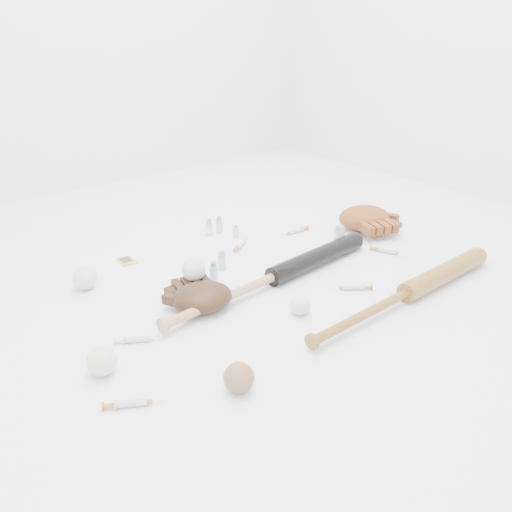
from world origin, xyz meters
TOP-DOWN VIEW (x-y plane):
  - bat_dark at (-0.02, -0.08)m, footprint 1.00×0.14m
  - bat_wood at (0.24, -0.45)m, footprint 0.96×0.07m
  - glove_dark at (-0.31, -0.06)m, footprint 0.29×0.29m
  - glove_tan at (0.66, 0.08)m, footprint 0.37×0.37m
  - trading_card at (-0.34, 0.43)m, footprint 0.06×0.09m
  - pedestal at (-0.26, 0.06)m, footprint 0.09×0.09m
  - baseball_on_pedestal at (-0.26, 0.06)m, footprint 0.08×0.08m
  - baseball_left at (-0.70, -0.17)m, footprint 0.08×0.08m
  - baseball_upper at (-0.55, 0.32)m, footprint 0.08×0.08m
  - baseball_mid at (-0.08, -0.28)m, footprint 0.07×0.07m
  - baseball_aged at (-0.46, -0.45)m, footprint 0.08×0.08m
  - syringe_0 at (-0.56, -0.09)m, footprint 0.15×0.11m
  - syringe_1 at (0.17, -0.28)m, footprint 0.14×0.12m
  - syringe_2 at (0.10, 0.27)m, footprint 0.15×0.10m
  - syringe_3 at (0.52, -0.16)m, footprint 0.08×0.16m
  - syringe_4 at (0.38, 0.23)m, footprint 0.17×0.04m
  - syringe_5 at (-0.70, -0.33)m, footprint 0.15×0.11m
  - vial_0 at (0.07, 0.45)m, footprint 0.03×0.03m
  - vial_1 at (0.14, 0.36)m, footprint 0.02×0.02m
  - vial_2 at (-0.09, 0.14)m, footprint 0.03×0.03m
  - vial_3 at (0.39, -0.02)m, footprint 0.04×0.04m
  - vial_4 at (-0.17, 0.08)m, footprint 0.03×0.03m
  - vial_5 at (0.12, 0.45)m, footprint 0.03×0.03m

SIDE VIEW (x-z plane):
  - trading_card at x=-0.34m, z-range 0.00..0.00m
  - syringe_2 at x=0.10m, z-range 0.00..0.02m
  - syringe_0 at x=-0.56m, z-range 0.00..0.02m
  - syringe_1 at x=0.17m, z-range 0.00..0.02m
  - syringe_3 at x=0.52m, z-range 0.00..0.02m
  - syringe_5 at x=-0.70m, z-range 0.00..0.02m
  - syringe_4 at x=0.38m, z-range 0.00..0.02m
  - pedestal at x=-0.26m, z-range 0.00..0.04m
  - vial_1 at x=0.14m, z-range 0.00..0.06m
  - baseball_mid at x=-0.08m, z-range 0.00..0.07m
  - bat_wood at x=0.24m, z-range 0.00..0.07m
  - bat_dark at x=-0.02m, z-range 0.00..0.07m
  - vial_5 at x=0.12m, z-range 0.00..0.07m
  - vial_2 at x=-0.09m, z-range 0.00..0.07m
  - vial_0 at x=0.07m, z-range 0.00..0.07m
  - vial_4 at x=-0.17m, z-range 0.00..0.08m
  - baseball_aged at x=-0.46m, z-range 0.00..0.08m
  - baseball_left at x=-0.70m, z-range 0.00..0.08m
  - baseball_upper at x=-0.55m, z-range 0.00..0.08m
  - glove_dark at x=-0.31m, z-range 0.00..0.09m
  - glove_tan at x=0.66m, z-range 0.00..0.10m
  - vial_3 at x=0.39m, z-range 0.00..0.10m
  - baseball_on_pedestal at x=-0.26m, z-range 0.04..0.13m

